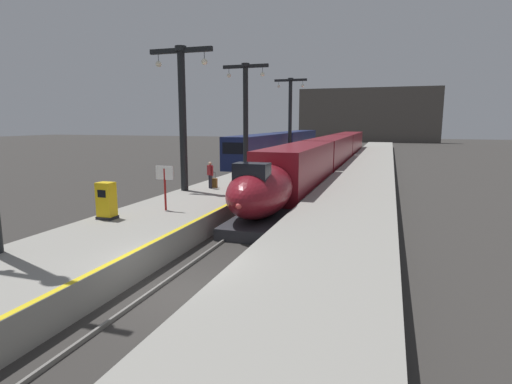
{
  "coord_description": "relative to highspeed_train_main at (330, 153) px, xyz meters",
  "views": [
    {
      "loc": [
        5.98,
        -10.57,
        5.2
      ],
      "look_at": [
        -0.18,
        8.36,
        1.8
      ],
      "focal_mm": 28.78,
      "sensor_mm": 36.0,
      "label": 1
    }
  ],
  "objects": [
    {
      "name": "rail_main_right",
      "position": [
        0.75,
        -5.47,
        -1.9
      ],
      "size": [
        0.08,
        110.0,
        0.12
      ],
      "primitive_type": "cube",
      "color": "slate",
      "rests_on": "ground"
    },
    {
      "name": "ground_plane",
      "position": [
        0.0,
        -32.97,
        -1.96
      ],
      "size": [
        260.0,
        260.0,
        0.0
      ],
      "primitive_type": "plane",
      "color": "#33302D"
    },
    {
      "name": "highspeed_train_main",
      "position": [
        0.0,
        0.0,
        0.0
      ],
      "size": [
        2.92,
        56.55,
        3.6
      ],
      "color": "maroon",
      "rests_on": "ground"
    },
    {
      "name": "station_column_mid",
      "position": [
        -5.9,
        -21.21,
        4.26
      ],
      "size": [
        4.0,
        0.68,
        8.52
      ],
      "color": "black",
      "rests_on": "platform_left"
    },
    {
      "name": "ticket_machine_yellow",
      "position": [
        -5.55,
        -29.0,
        -0.17
      ],
      "size": [
        0.76,
        0.62,
        1.6
      ],
      "color": "yellow",
      "rests_on": "platform_left"
    },
    {
      "name": "platform_left_safety_stripe",
      "position": [
        -1.77,
        -8.22,
        -0.9
      ],
      "size": [
        0.2,
        107.8,
        0.01
      ],
      "primitive_type": "cube",
      "color": "yellow",
      "rests_on": "platform_left"
    },
    {
      "name": "passenger_near_edge",
      "position": [
        -4.72,
        -20.02,
        0.08
      ],
      "size": [
        0.49,
        0.39,
        1.69
      ],
      "color": "#23232D",
      "rests_on": "platform_left"
    },
    {
      "name": "regional_train_adjacent",
      "position": [
        -8.1,
        10.99,
        0.17
      ],
      "size": [
        2.85,
        36.6,
        3.8
      ],
      "color": "#141E4C",
      "rests_on": "ground"
    },
    {
      "name": "rail_main_left",
      "position": [
        -0.75,
        -5.47,
        -1.9
      ],
      "size": [
        0.08,
        110.0,
        0.12
      ],
      "primitive_type": "cube",
      "color": "slate",
      "rests_on": "ground"
    },
    {
      "name": "station_column_distant",
      "position": [
        -5.9,
        6.55,
        4.75
      ],
      "size": [
        4.0,
        0.68,
        9.43
      ],
      "color": "black",
      "rests_on": "platform_left"
    },
    {
      "name": "departure_info_board",
      "position": [
        -4.03,
        -26.68,
        0.6
      ],
      "size": [
        0.9,
        0.1,
        2.12
      ],
      "color": "maroon",
      "rests_on": "platform_left"
    },
    {
      "name": "station_column_far",
      "position": [
        -5.9,
        -9.89,
        4.53
      ],
      "size": [
        4.0,
        0.68,
        9.02
      ],
      "color": "black",
      "rests_on": "platform_left"
    },
    {
      "name": "terminus_back_wall",
      "position": [
        0.0,
        69.03,
        5.04
      ],
      "size": [
        36.0,
        2.0,
        14.0
      ],
      "primitive_type": "cube",
      "color": "#4C4742",
      "rests_on": "ground"
    },
    {
      "name": "rolling_suitcase",
      "position": [
        -4.62,
        -19.67,
        -0.6
      ],
      "size": [
        0.4,
        0.22,
        0.98
      ],
      "color": "brown",
      "rests_on": "platform_left"
    },
    {
      "name": "passenger_mid_platform",
      "position": [
        -2.75,
        -11.16,
        0.08
      ],
      "size": [
        0.39,
        0.49,
        1.69
      ],
      "color": "#23232D",
      "rests_on": "platform_left"
    },
    {
      "name": "platform_right",
      "position": [
        4.05,
        -8.22,
        -1.43
      ],
      "size": [
        4.8,
        110.0,
        1.05
      ],
      "primitive_type": "cube",
      "color": "gray",
      "rests_on": "ground"
    },
    {
      "name": "rail_secondary_left",
      "position": [
        -8.85,
        -5.47,
        -1.9
      ],
      "size": [
        0.08,
        110.0,
        0.12
      ],
      "primitive_type": "cube",
      "color": "slate",
      "rests_on": "ground"
    },
    {
      "name": "rail_secondary_right",
      "position": [
        -7.35,
        -5.47,
        -1.9
      ],
      "size": [
        0.08,
        110.0,
        0.12
      ],
      "primitive_type": "cube",
      "color": "slate",
      "rests_on": "ground"
    },
    {
      "name": "platform_left",
      "position": [
        -4.05,
        -8.22,
        -1.43
      ],
      "size": [
        4.8,
        110.0,
        1.05
      ],
      "primitive_type": "cube",
      "color": "gray",
      "rests_on": "ground"
    }
  ]
}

